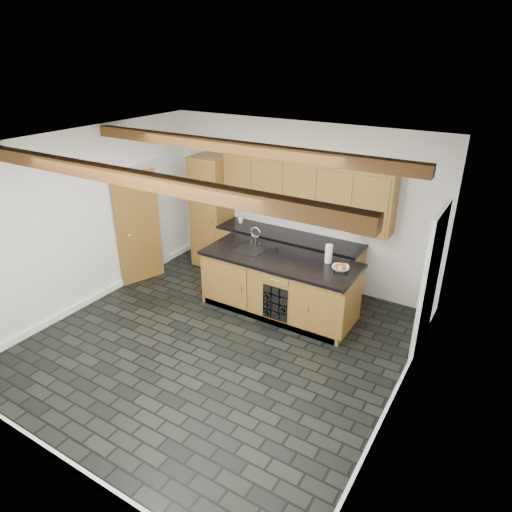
# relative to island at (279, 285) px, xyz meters

# --- Properties ---
(ground) EXTENTS (5.00, 5.00, 0.00)m
(ground) POSITION_rel_island_xyz_m (-0.31, -1.28, -0.46)
(ground) COLOR black
(ground) RESTS_ON ground
(room_shell) EXTENTS (5.01, 5.00, 5.00)m
(room_shell) POSITION_rel_island_xyz_m (-0.39, -0.75, 1.06)
(room_shell) COLOR white
(room_shell) RESTS_ON ground
(back_cabinetry) EXTENTS (3.65, 0.62, 2.20)m
(back_cabinetry) POSITION_rel_island_xyz_m (-0.68, 0.95, 0.51)
(back_cabinetry) COLOR olive
(back_cabinetry) RESTS_ON ground
(island) EXTENTS (2.48, 0.96, 0.93)m
(island) POSITION_rel_island_xyz_m (0.00, 0.00, 0.00)
(island) COLOR olive
(island) RESTS_ON ground
(faucet) EXTENTS (0.45, 0.40, 0.34)m
(faucet) POSITION_rel_island_xyz_m (-0.56, 0.05, 0.50)
(faucet) COLOR black
(faucet) RESTS_ON island
(kitchen_scale) EXTENTS (0.22, 0.16, 0.06)m
(kitchen_scale) POSITION_rel_island_xyz_m (-0.26, 0.19, 0.49)
(kitchen_scale) COLOR black
(kitchen_scale) RESTS_ON island
(fruit_bowl) EXTENTS (0.32, 0.32, 0.06)m
(fruit_bowl) POSITION_rel_island_xyz_m (0.95, 0.09, 0.50)
(fruit_bowl) COLOR white
(fruit_bowl) RESTS_ON island
(fruit_cluster) EXTENTS (0.16, 0.17, 0.07)m
(fruit_cluster) POSITION_rel_island_xyz_m (0.95, 0.09, 0.53)
(fruit_cluster) COLOR #AB3A16
(fruit_cluster) RESTS_ON fruit_bowl
(paper_towel) EXTENTS (0.11, 0.11, 0.28)m
(paper_towel) POSITION_rel_island_xyz_m (0.69, 0.25, 0.61)
(paper_towel) COLOR white
(paper_towel) RESTS_ON island
(mug) EXTENTS (0.12, 0.12, 0.09)m
(mug) POSITION_rel_island_xyz_m (-1.35, 0.97, 0.51)
(mug) COLOR white
(mug) RESTS_ON back_cabinetry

